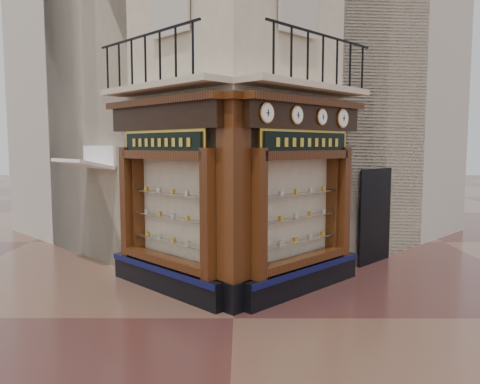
{
  "coord_description": "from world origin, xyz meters",
  "views": [
    {
      "loc": [
        0.14,
        -7.98,
        3.04
      ],
      "look_at": [
        0.11,
        2.0,
        2.04
      ],
      "focal_mm": 35.0,
      "sensor_mm": 36.0,
      "label": 1
    }
  ],
  "objects_px": {
    "corner_pilaster": "(234,205)",
    "signboard_right": "(307,142)",
    "clock_a": "(267,113)",
    "clock_b": "(297,115)",
    "clock_c": "(322,117)",
    "awning": "(86,266)",
    "signboard_left": "(162,142)",
    "clock_d": "(343,118)"
  },
  "relations": [
    {
      "from": "corner_pilaster",
      "to": "signboard_left",
      "type": "relative_size",
      "value": 2.03
    },
    {
      "from": "clock_b",
      "to": "signboard_left",
      "type": "bearing_deg",
      "value": 126.32
    },
    {
      "from": "clock_a",
      "to": "clock_b",
      "type": "bearing_deg",
      "value": 0.0
    },
    {
      "from": "signboard_right",
      "to": "corner_pilaster",
      "type": "bearing_deg",
      "value": 169.75
    },
    {
      "from": "corner_pilaster",
      "to": "awning",
      "type": "distance_m",
      "value": 5.25
    },
    {
      "from": "clock_a",
      "to": "signboard_right",
      "type": "distance_m",
      "value": 1.44
    },
    {
      "from": "corner_pilaster",
      "to": "clock_b",
      "type": "relative_size",
      "value": 11.25
    },
    {
      "from": "clock_c",
      "to": "signboard_right",
      "type": "relative_size",
      "value": 0.16
    },
    {
      "from": "corner_pilaster",
      "to": "clock_c",
      "type": "relative_size",
      "value": 11.92
    },
    {
      "from": "awning",
      "to": "signboard_left",
      "type": "relative_size",
      "value": 0.8
    },
    {
      "from": "clock_c",
      "to": "clock_d",
      "type": "bearing_deg",
      "value": 0.0
    },
    {
      "from": "corner_pilaster",
      "to": "signboard_right",
      "type": "xyz_separation_m",
      "value": [
        1.46,
        1.01,
        1.15
      ]
    },
    {
      "from": "clock_c",
      "to": "signboard_right",
      "type": "height_order",
      "value": "clock_c"
    },
    {
      "from": "awning",
      "to": "signboard_left",
      "type": "bearing_deg",
      "value": -176.62
    },
    {
      "from": "clock_b",
      "to": "clock_c",
      "type": "bearing_deg",
      "value": -0.0
    },
    {
      "from": "awning",
      "to": "signboard_right",
      "type": "bearing_deg",
      "value": -156.49
    },
    {
      "from": "clock_a",
      "to": "signboard_right",
      "type": "bearing_deg",
      "value": 4.74
    },
    {
      "from": "clock_a",
      "to": "clock_b",
      "type": "relative_size",
      "value": 1.04
    },
    {
      "from": "clock_c",
      "to": "awning",
      "type": "xyz_separation_m",
      "value": [
        -5.58,
        1.89,
        -3.62
      ]
    },
    {
      "from": "clock_b",
      "to": "signboard_left",
      "type": "height_order",
      "value": "clock_b"
    },
    {
      "from": "corner_pilaster",
      "to": "clock_c",
      "type": "bearing_deg",
      "value": -11.46
    },
    {
      "from": "corner_pilaster",
      "to": "clock_c",
      "type": "xyz_separation_m",
      "value": [
        1.79,
        1.19,
        1.67
      ]
    },
    {
      "from": "clock_a",
      "to": "clock_d",
      "type": "distance_m",
      "value": 2.45
    },
    {
      "from": "clock_b",
      "to": "clock_d",
      "type": "xyz_separation_m",
      "value": [
        1.12,
        1.12,
        -0.0
      ]
    },
    {
      "from": "corner_pilaster",
      "to": "clock_c",
      "type": "distance_m",
      "value": 2.72
    },
    {
      "from": "awning",
      "to": "corner_pilaster",
      "type": "bearing_deg",
      "value": -174.12
    },
    {
      "from": "clock_d",
      "to": "signboard_left",
      "type": "distance_m",
      "value": 3.89
    },
    {
      "from": "clock_c",
      "to": "signboard_left",
      "type": "bearing_deg",
      "value": 138.05
    },
    {
      "from": "corner_pilaster",
      "to": "signboard_right",
      "type": "height_order",
      "value": "corner_pilaster"
    },
    {
      "from": "signboard_left",
      "to": "clock_a",
      "type": "bearing_deg",
      "value": -161.4
    },
    {
      "from": "clock_b",
      "to": "clock_c",
      "type": "xyz_separation_m",
      "value": [
        0.58,
        0.58,
        -0.0
      ]
    },
    {
      "from": "clock_c",
      "to": "awning",
      "type": "height_order",
      "value": "clock_c"
    },
    {
      "from": "clock_b",
      "to": "clock_d",
      "type": "height_order",
      "value": "clock_d"
    },
    {
      "from": "clock_c",
      "to": "clock_b",
      "type": "bearing_deg",
      "value": 180.0
    },
    {
      "from": "clock_d",
      "to": "awning",
      "type": "relative_size",
      "value": 0.26
    },
    {
      "from": "clock_d",
      "to": "corner_pilaster",
      "type": "bearing_deg",
      "value": 171.54
    },
    {
      "from": "clock_b",
      "to": "signboard_right",
      "type": "height_order",
      "value": "clock_b"
    },
    {
      "from": "clock_d",
      "to": "signboard_right",
      "type": "distance_m",
      "value": 1.24
    },
    {
      "from": "corner_pilaster",
      "to": "clock_d",
      "type": "bearing_deg",
      "value": -8.46
    },
    {
      "from": "corner_pilaster",
      "to": "signboard_left",
      "type": "distance_m",
      "value": 2.12
    },
    {
      "from": "clock_a",
      "to": "clock_d",
      "type": "relative_size",
      "value": 0.91
    },
    {
      "from": "signboard_right",
      "to": "signboard_left",
      "type": "bearing_deg",
      "value": 135.0
    }
  ]
}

